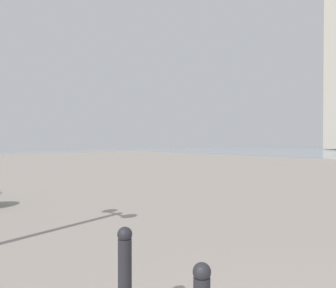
{
  "coord_description": "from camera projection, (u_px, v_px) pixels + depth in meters",
  "views": [
    {
      "loc": [
        0.27,
        1.04,
        1.59
      ],
      "look_at": [
        8.89,
        -7.31,
        1.41
      ],
      "focal_mm": 35.93,
      "sensor_mm": 36.0,
      "label": 1
    }
  ],
  "objects": [
    {
      "name": "bollard_mid",
      "position": [
        125.0,
        273.0,
        2.89
      ],
      "size": [
        0.13,
        0.13,
        0.84
      ],
      "color": "#232328",
      "rests_on": "ground"
    }
  ]
}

